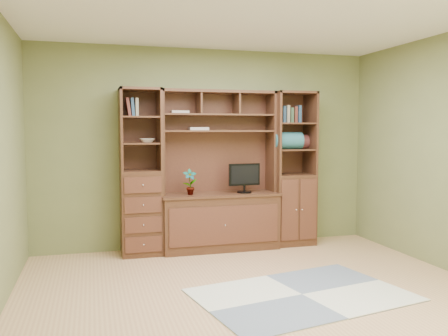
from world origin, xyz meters
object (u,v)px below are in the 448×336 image
object	(u,v)px
left_tower	(141,172)
right_tower	(292,169)
center_hutch	(220,170)
monitor	(244,173)

from	to	relation	value
left_tower	right_tower	distance (m)	2.02
center_hutch	monitor	bearing A→B (deg)	-6.21
center_hutch	right_tower	xyz separation A→B (m)	(1.02, 0.04, 0.00)
right_tower	left_tower	bearing A→B (deg)	180.00
right_tower	monitor	size ratio (longest dim) A/B	3.92
center_hutch	left_tower	size ratio (longest dim) A/B	1.00
center_hutch	monitor	world-z (taller)	center_hutch
center_hutch	right_tower	size ratio (longest dim) A/B	1.00
left_tower	right_tower	xyz separation A→B (m)	(2.02, 0.00, 0.00)
right_tower	monitor	world-z (taller)	right_tower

